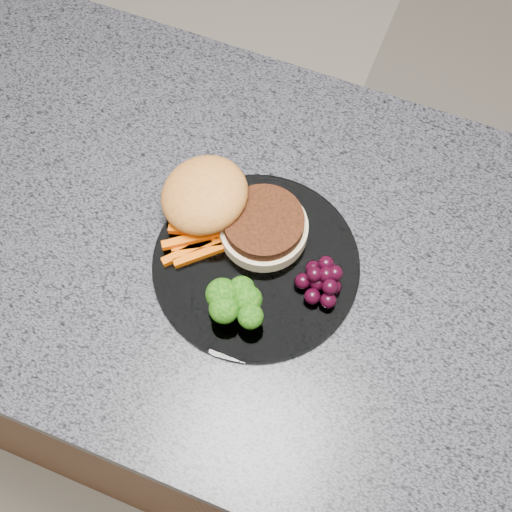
{
  "coord_description": "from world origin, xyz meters",
  "views": [
    {
      "loc": [
        0.22,
        -0.37,
        1.71
      ],
      "look_at": [
        0.08,
        -0.02,
        0.93
      ],
      "focal_mm": 50.0,
      "sensor_mm": 36.0,
      "label": 1
    }
  ],
  "objects_px": {
    "plate": "(256,264)",
    "burger": "(225,208)",
    "grape_bunch": "(323,280)",
    "island_cabinet": "(221,348)"
  },
  "relations": [
    {
      "from": "grape_bunch",
      "to": "burger",
      "type": "bearing_deg",
      "value": 163.54
    },
    {
      "from": "plate",
      "to": "grape_bunch",
      "type": "relative_size",
      "value": 4.32
    },
    {
      "from": "plate",
      "to": "burger",
      "type": "xyz_separation_m",
      "value": [
        -0.06,
        0.05,
        0.03
      ]
    },
    {
      "from": "island_cabinet",
      "to": "burger",
      "type": "bearing_deg",
      "value": 55.92
    },
    {
      "from": "island_cabinet",
      "to": "plate",
      "type": "distance_m",
      "value": 0.48
    },
    {
      "from": "island_cabinet",
      "to": "plate",
      "type": "xyz_separation_m",
      "value": [
        0.08,
        -0.02,
        0.47
      ]
    },
    {
      "from": "burger",
      "to": "grape_bunch",
      "type": "bearing_deg",
      "value": -31.81
    },
    {
      "from": "island_cabinet",
      "to": "plate",
      "type": "bearing_deg",
      "value": -13.01
    },
    {
      "from": "plate",
      "to": "grape_bunch",
      "type": "distance_m",
      "value": 0.09
    },
    {
      "from": "island_cabinet",
      "to": "grape_bunch",
      "type": "xyz_separation_m",
      "value": [
        0.16,
        -0.02,
        0.49
      ]
    }
  ]
}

